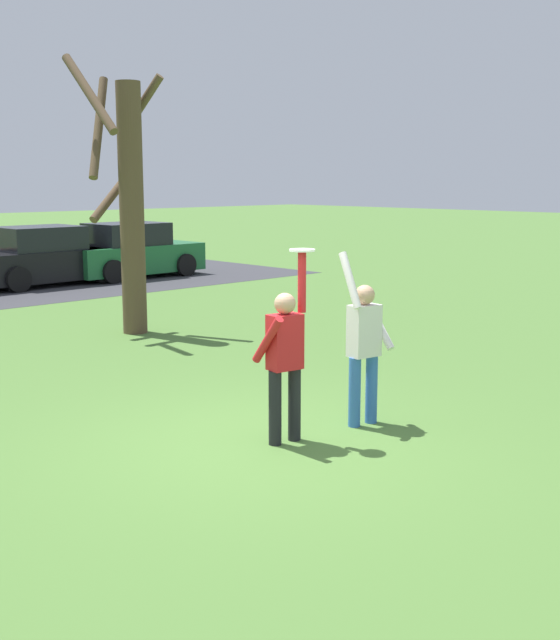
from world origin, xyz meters
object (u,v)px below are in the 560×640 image
(parked_car_black, at_px, (43,258))
(bare_tree_tall, at_px, (128,197))
(frisbee_disc, at_px, (302,250))
(parked_car_green, at_px, (131,252))
(person_catcher, at_px, (285,354))
(person_defender, at_px, (364,342))

(parked_car_black, distance_m, bare_tree_tall, 8.07)
(frisbee_disc, relative_size, parked_car_green, 0.07)
(person_catcher, relative_size, frisbee_disc, 7.57)
(person_defender, bearing_deg, frisbee_disc, 0.00)
(bare_tree_tall, bearing_deg, parked_car_black, 73.63)
(frisbee_disc, bearing_deg, person_defender, -8.54)
(person_catcher, height_order, person_defender, person_catcher)
(parked_car_green, height_order, bare_tree_tall, bare_tree_tall)
(frisbee_disc, bearing_deg, parked_car_black, 72.69)
(person_catcher, bearing_deg, bare_tree_tall, 78.36)
(parked_car_green, bearing_deg, parked_car_black, 175.31)
(bare_tree_tall, bearing_deg, frisbee_disc, -108.37)
(frisbee_disc, relative_size, parked_car_black, 0.07)
(person_catcher, xyz_separation_m, frisbee_disc, (0.22, -0.03, 1.11))
(person_catcher, xyz_separation_m, bare_tree_tall, (2.42, 6.58, 1.53))
(person_catcher, relative_size, parked_car_green, 0.50)
(person_defender, height_order, frisbee_disc, frisbee_disc)
(frisbee_disc, distance_m, parked_car_black, 14.90)
(parked_car_green, bearing_deg, person_catcher, -118.85)
(frisbee_disc, distance_m, bare_tree_tall, 6.98)
(parked_car_black, bearing_deg, person_catcher, -109.35)
(person_defender, distance_m, parked_car_green, 15.44)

